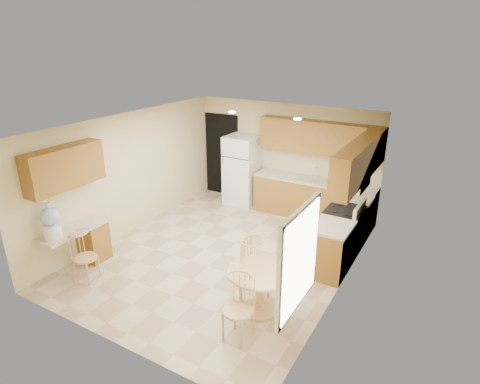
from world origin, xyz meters
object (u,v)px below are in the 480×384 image
Objects in this scene: refrigerator at (242,170)px; chair_desk at (80,254)px; chair_table_a at (252,268)px; water_crock at (51,222)px; stove at (342,231)px; dining_table at (260,285)px; chair_table_b at (235,307)px.

chair_desk is (-0.60, -4.36, -0.31)m from refrigerator.
chair_desk is at bearing -73.96° from chair_table_a.
chair_table_a is 1.62× the size of water_crock.
chair_table_a is at bearing -108.65° from stove.
dining_table is at bearing -56.69° from refrigerator.
refrigerator is at bearing 76.78° from water_crock.
chair_table_b is at bearing -61.43° from refrigerator.
refrigerator is 1.75× the size of dining_table.
stove is 3.14m from chair_table_b.
chair_table_b is (-0.52, -3.10, 0.11)m from stove.
chair_desk is at bearing 2.58° from chair_table_b.
refrigerator is at bearing 123.31° from dining_table.
chair_table_b reaches higher than chair_desk.
water_crock reaches higher than chair_desk.
dining_table is at bearing -102.56° from stove.
stove is 1.07× the size of chair_table_a.
dining_table is 1.03× the size of chair_table_b.
dining_table is (-0.52, -2.36, 0.00)m from stove.
water_crock is (-3.92, -3.25, 0.59)m from stove.
refrigerator is at bearing 163.72° from chair_desk.
refrigerator reaches higher than chair_table_b.
dining_table is at bearing 96.37° from chair_desk.
refrigerator is 4.41m from chair_desk.
stove is 1.24× the size of chair_desk.
water_crock is at bearing -165.31° from dining_table.
stove is at bearing 123.63° from chair_desk.
chair_table_a is at bearing -74.43° from chair_table_b.
refrigerator is 4.92m from chair_table_b.
stove is at bearing -22.99° from refrigerator.
water_crock is at bearing -103.22° from refrigerator.
chair_desk is at bearing -137.93° from stove.
stove is 1.73× the size of water_crock.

